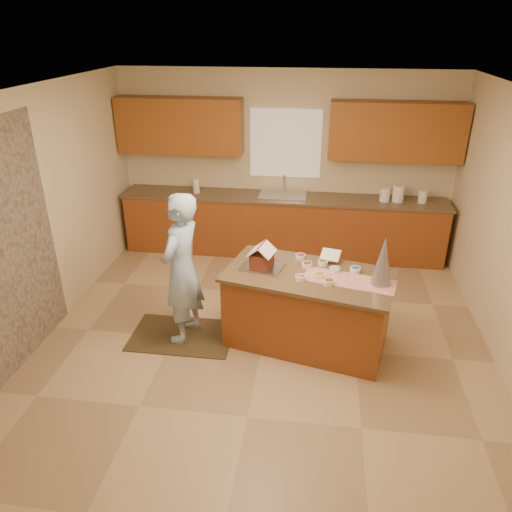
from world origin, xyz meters
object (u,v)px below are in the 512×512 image
object	(u,v)px
island_base	(307,310)
boy	(182,269)
gingerbread_house	(262,258)
tinsel_tree	(383,261)

from	to	relation	value
island_base	boy	distance (m)	1.44
boy	gingerbread_house	bearing A→B (deg)	114.29
boy	island_base	bearing A→B (deg)	107.45
tinsel_tree	gingerbread_house	distance (m)	1.26
tinsel_tree	gingerbread_house	bearing A→B (deg)	171.20
island_base	gingerbread_house	size ratio (longest dim) A/B	5.38
boy	gingerbread_house	size ratio (longest dim) A/B	5.44
tinsel_tree	boy	xyz separation A→B (m)	(-2.09, 0.04, -0.26)
tinsel_tree	boy	bearing A→B (deg)	179.00
island_base	boy	bearing A→B (deg)	-163.38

